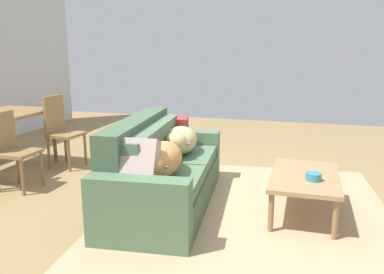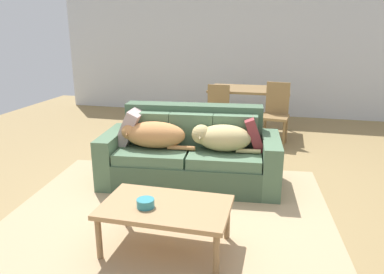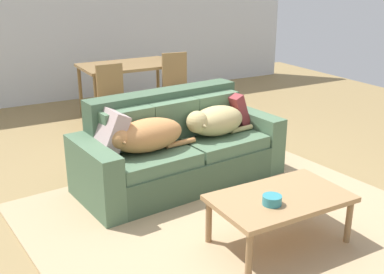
{
  "view_description": "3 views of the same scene",
  "coord_description": "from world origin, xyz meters",
  "px_view_note": "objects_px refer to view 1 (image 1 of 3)",
  "views": [
    {
      "loc": [
        -3.9,
        -1.21,
        1.61
      ],
      "look_at": [
        -0.01,
        -0.08,
        0.69
      ],
      "focal_mm": 37.41,
      "sensor_mm": 36.0,
      "label": 1
    },
    {
      "loc": [
        0.79,
        -3.84,
        1.81
      ],
      "look_at": [
        -0.14,
        -0.08,
        0.65
      ],
      "focal_mm": 34.7,
      "sensor_mm": 36.0,
      "label": 2
    },
    {
      "loc": [
        -2.26,
        -3.74,
        2.03
      ],
      "look_at": [
        -0.16,
        0.01,
        0.52
      ],
      "focal_mm": 44.21,
      "sensor_mm": 36.0,
      "label": 3
    }
  ],
  "objects_px": {
    "dog_on_right_cushion": "(180,141)",
    "throw_pillow_by_left_arm": "(132,164)",
    "dining_chair_near_left": "(12,147)",
    "couch": "(161,173)",
    "dining_chair_near_right": "(61,128)",
    "coffee_table": "(305,179)",
    "throw_pillow_by_right_arm": "(172,131)",
    "dog_on_left_cushion": "(161,160)",
    "bowl_on_coffee_table": "(313,177)"
  },
  "relations": [
    {
      "from": "dog_on_right_cushion",
      "to": "bowl_on_coffee_table",
      "type": "relative_size",
      "value": 5.41
    },
    {
      "from": "dog_on_left_cushion",
      "to": "dining_chair_near_left",
      "type": "distance_m",
      "value": 2.0
    },
    {
      "from": "bowl_on_coffee_table",
      "to": "dining_chair_near_left",
      "type": "bearing_deg",
      "value": 90.13
    },
    {
      "from": "dining_chair_near_right",
      "to": "bowl_on_coffee_table",
      "type": "bearing_deg",
      "value": -99.44
    },
    {
      "from": "throw_pillow_by_left_arm",
      "to": "throw_pillow_by_right_arm",
      "type": "distance_m",
      "value": 1.46
    },
    {
      "from": "dog_on_right_cushion",
      "to": "throw_pillow_by_left_arm",
      "type": "distance_m",
      "value": 1.11
    },
    {
      "from": "bowl_on_coffee_table",
      "to": "throw_pillow_by_left_arm",
      "type": "bearing_deg",
      "value": 116.37
    },
    {
      "from": "couch",
      "to": "dining_chair_near_left",
      "type": "bearing_deg",
      "value": 84.54
    },
    {
      "from": "throw_pillow_by_right_arm",
      "to": "dining_chair_near_right",
      "type": "bearing_deg",
      "value": 82.88
    },
    {
      "from": "couch",
      "to": "coffee_table",
      "type": "xyz_separation_m",
      "value": [
        0.14,
        -1.42,
        0.02
      ]
    },
    {
      "from": "couch",
      "to": "throw_pillow_by_right_arm",
      "type": "distance_m",
      "value": 0.78
    },
    {
      "from": "dining_chair_near_right",
      "to": "coffee_table",
      "type": "bearing_deg",
      "value": -97.42
    },
    {
      "from": "dog_on_right_cushion",
      "to": "dining_chair_near_right",
      "type": "height_order",
      "value": "dining_chair_near_right"
    },
    {
      "from": "throw_pillow_by_left_arm",
      "to": "coffee_table",
      "type": "xyz_separation_m",
      "value": [
        0.87,
        -1.4,
        -0.28
      ]
    },
    {
      "from": "bowl_on_coffee_table",
      "to": "throw_pillow_by_right_arm",
      "type": "bearing_deg",
      "value": 66.02
    },
    {
      "from": "couch",
      "to": "throw_pillow_by_right_arm",
      "type": "xyz_separation_m",
      "value": [
        0.72,
        0.12,
        0.29
      ]
    },
    {
      "from": "dog_on_right_cushion",
      "to": "bowl_on_coffee_table",
      "type": "xyz_separation_m",
      "value": [
        -0.37,
        -1.41,
        -0.17
      ]
    },
    {
      "from": "bowl_on_coffee_table",
      "to": "dining_chair_near_right",
      "type": "xyz_separation_m",
      "value": [
        0.93,
        3.28,
        0.09
      ]
    },
    {
      "from": "throw_pillow_by_right_arm",
      "to": "dining_chair_near_right",
      "type": "height_order",
      "value": "dining_chair_near_right"
    },
    {
      "from": "couch",
      "to": "coffee_table",
      "type": "distance_m",
      "value": 1.43
    },
    {
      "from": "coffee_table",
      "to": "dining_chair_near_left",
      "type": "height_order",
      "value": "dining_chair_near_left"
    },
    {
      "from": "coffee_table",
      "to": "dining_chair_near_left",
      "type": "xyz_separation_m",
      "value": [
        -0.15,
        3.22,
        0.13
      ]
    },
    {
      "from": "dog_on_left_cushion",
      "to": "dog_on_right_cushion",
      "type": "bearing_deg",
      "value": -0.39
    },
    {
      "from": "dog_on_left_cushion",
      "to": "coffee_table",
      "type": "relative_size",
      "value": 0.83
    },
    {
      "from": "couch",
      "to": "dog_on_right_cushion",
      "type": "bearing_deg",
      "value": -18.82
    },
    {
      "from": "coffee_table",
      "to": "bowl_on_coffee_table",
      "type": "height_order",
      "value": "bowl_on_coffee_table"
    },
    {
      "from": "coffee_table",
      "to": "dining_chair_near_right",
      "type": "distance_m",
      "value": 3.31
    },
    {
      "from": "throw_pillow_by_left_arm",
      "to": "couch",
      "type": "bearing_deg",
      "value": 1.9
    },
    {
      "from": "couch",
      "to": "bowl_on_coffee_table",
      "type": "distance_m",
      "value": 1.5
    },
    {
      "from": "dog_on_left_cushion",
      "to": "bowl_on_coffee_table",
      "type": "bearing_deg",
      "value": -78.81
    },
    {
      "from": "dog_on_left_cushion",
      "to": "dog_on_right_cushion",
      "type": "xyz_separation_m",
      "value": [
        0.78,
        0.07,
        -0.0
      ]
    },
    {
      "from": "couch",
      "to": "throw_pillow_by_right_arm",
      "type": "relative_size",
      "value": 5.48
    },
    {
      "from": "couch",
      "to": "dog_on_left_cushion",
      "type": "xyz_separation_m",
      "value": [
        -0.41,
        -0.16,
        0.26
      ]
    },
    {
      "from": "throw_pillow_by_left_arm",
      "to": "dining_chair_near_left",
      "type": "xyz_separation_m",
      "value": [
        0.72,
        1.82,
        -0.15
      ]
    },
    {
      "from": "throw_pillow_by_left_arm",
      "to": "dining_chair_near_right",
      "type": "relative_size",
      "value": 0.44
    },
    {
      "from": "dog_on_left_cushion",
      "to": "dining_chair_near_right",
      "type": "bearing_deg",
      "value": 49.87
    },
    {
      "from": "dog_on_left_cushion",
      "to": "coffee_table",
      "type": "xyz_separation_m",
      "value": [
        0.55,
        -1.26,
        -0.25
      ]
    },
    {
      "from": "dog_on_left_cushion",
      "to": "dining_chair_near_left",
      "type": "relative_size",
      "value": 0.97
    },
    {
      "from": "dining_chair_near_right",
      "to": "dog_on_left_cushion",
      "type": "bearing_deg",
      "value": -118.12
    },
    {
      "from": "couch",
      "to": "dining_chair_near_right",
      "type": "xyz_separation_m",
      "value": [
        0.93,
        1.79,
        0.19
      ]
    },
    {
      "from": "dog_on_left_cushion",
      "to": "throw_pillow_by_left_arm",
      "type": "relative_size",
      "value": 2.03
    },
    {
      "from": "throw_pillow_by_left_arm",
      "to": "coffee_table",
      "type": "bearing_deg",
      "value": -58.01
    },
    {
      "from": "couch",
      "to": "dining_chair_near_left",
      "type": "relative_size",
      "value": 2.37
    },
    {
      "from": "couch",
      "to": "dining_chair_near_right",
      "type": "relative_size",
      "value": 2.19
    },
    {
      "from": "dog_on_left_cushion",
      "to": "throw_pillow_by_right_arm",
      "type": "bearing_deg",
      "value": 8.24
    },
    {
      "from": "throw_pillow_by_left_arm",
      "to": "dining_chair_near_left",
      "type": "distance_m",
      "value": 1.97
    },
    {
      "from": "dog_on_right_cushion",
      "to": "bowl_on_coffee_table",
      "type": "distance_m",
      "value": 1.47
    },
    {
      "from": "dog_on_right_cushion",
      "to": "dining_chair_near_left",
      "type": "relative_size",
      "value": 0.87
    },
    {
      "from": "couch",
      "to": "dog_on_left_cushion",
      "type": "bearing_deg",
      "value": -164.25
    },
    {
      "from": "dining_chair_near_left",
      "to": "coffee_table",
      "type": "bearing_deg",
      "value": -87.27
    }
  ]
}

